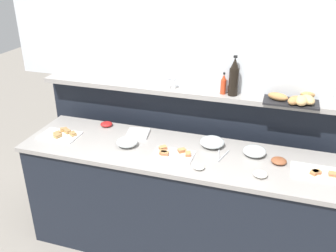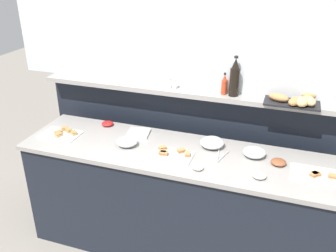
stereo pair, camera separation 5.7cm
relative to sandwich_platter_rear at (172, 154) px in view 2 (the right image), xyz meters
The scene contains 21 objects.
ground_plane 1.15m from the sandwich_platter_rear, 87.78° to the left, with size 12.00×12.00×0.00m, color gray.
buffet_counter 0.48m from the sandwich_platter_rear, 68.74° to the left, with size 2.43×0.65×0.93m.
back_ledge_unit 0.63m from the sandwich_platter_rear, 87.39° to the left, with size 2.71×0.22×1.26m.
upper_wall_panel 1.15m from the sandwich_platter_rear, 87.50° to the left, with size 3.31×0.08×1.34m, color silver.
sandwich_platter_rear is the anchor object (origin of this frame).
sandwich_platter_front 0.96m from the sandwich_platter_rear, behind, with size 0.31×0.21×0.04m.
sandwich_platter_side 1.00m from the sandwich_platter_rear, ahead, with size 0.32×0.20×0.04m.
glass_bowl_large 0.38m from the sandwich_platter_rear, behind, with size 0.16×0.16×0.06m.
glass_bowl_medium 0.60m from the sandwich_platter_rear, 17.79° to the left, with size 0.17×0.17×0.07m.
glass_bowl_small 0.33m from the sandwich_platter_rear, 41.98° to the left, with size 0.19×0.19×0.07m.
condiment_bowl_teal 0.26m from the sandwich_platter_rear, 28.24° to the right, with size 0.08×0.08×0.03m, color silver.
condiment_bowl_red 0.65m from the sandwich_platter_rear, ahead, with size 0.10×0.10×0.03m, color silver.
condiment_bowl_cream 0.75m from the sandwich_platter_rear, 155.91° to the left, with size 0.10×0.10×0.04m, color red.
condiment_bowl_dark 0.76m from the sandwich_platter_rear, ahead, with size 0.11×0.11×0.04m, color brown.
serving_tongs 0.35m from the sandwich_platter_rear, 15.02° to the left, with size 0.08×0.19×0.01m.
napkin_stack 0.44m from the sandwich_platter_rear, 147.44° to the left, with size 0.17×0.17×0.02m, color white.
hot_sauce_bottle 0.69m from the sandwich_platter_rear, 62.21° to the left, with size 0.04×0.04×0.18m.
wine_bottle_dark 0.76m from the sandwich_platter_rear, 55.43° to the left, with size 0.08×0.08×0.32m.
salt_shaker 0.64m from the sandwich_platter_rear, 110.91° to the left, with size 0.03×0.03×0.09m.
pepper_shaker 0.63m from the sandwich_platter_rear, 106.29° to the left, with size 0.03×0.03×0.09m.
bread_basket 1.01m from the sandwich_platter_rear, 29.77° to the left, with size 0.42×0.32×0.08m.
Camera 2 is at (0.70, -2.30, 2.29)m, focal length 39.24 mm.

